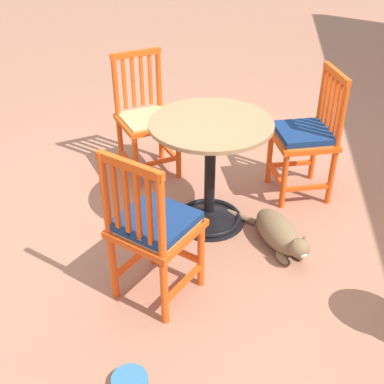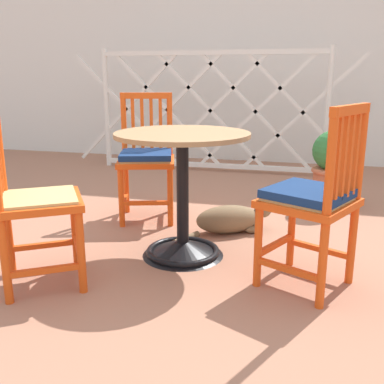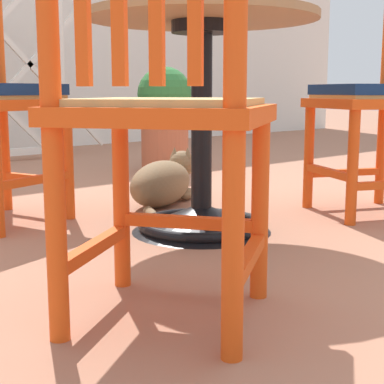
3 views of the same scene
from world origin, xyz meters
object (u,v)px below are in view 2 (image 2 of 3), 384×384
tabby_cat (233,219)px  terracotta_planter (332,167)px  cafe_table (183,209)px  orange_chair_near_fence (147,159)px  orange_chair_tucked_in (33,202)px  orange_chair_at_corner (313,201)px

tabby_cat → terracotta_planter: (0.65, 0.79, 0.23)m
cafe_table → terracotta_planter: bearing=55.1°
orange_chair_near_fence → tabby_cat: (0.67, -0.15, -0.35)m
cafe_table → tabby_cat: (0.22, 0.47, -0.19)m
cafe_table → orange_chair_tucked_in: bearing=-138.5°
cafe_table → orange_chair_tucked_in: (-0.61, -0.54, 0.15)m
orange_chair_tucked_in → orange_chair_at_corner: same height
cafe_table → orange_chair_at_corner: size_ratio=0.83×
orange_chair_near_fence → tabby_cat: 0.77m
orange_chair_at_corner → orange_chair_near_fence: bearing=144.1°
orange_chair_at_corner → cafe_table: bearing=162.9°
orange_chair_near_fence → orange_chair_tucked_in: bearing=-98.0°
cafe_table → orange_chair_at_corner: orange_chair_at_corner is taller
orange_chair_near_fence → terracotta_planter: orange_chair_near_fence is taller
orange_chair_tucked_in → tabby_cat: 1.35m
orange_chair_tucked_in → orange_chair_near_fence: same height
orange_chair_tucked_in → terracotta_planter: (1.49, 1.79, -0.11)m
orange_chair_tucked_in → orange_chair_at_corner: (1.33, 0.32, 0.01)m
orange_chair_tucked_in → tabby_cat: bearing=50.4°
orange_chair_at_corner → tabby_cat: bearing=125.6°
orange_chair_at_corner → tabby_cat: orange_chair_at_corner is taller
orange_chair_near_fence → tabby_cat: size_ratio=1.56×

